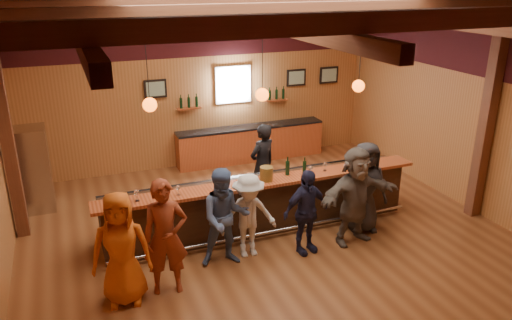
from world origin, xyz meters
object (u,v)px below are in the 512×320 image
object	(u,v)px
customer_orange	(121,249)
customer_white	(249,216)
customer_navy	(306,212)
ice_bucket	(266,174)
back_bar_cabinet	(251,143)
customer_brown	(355,196)
stainless_fridge	(33,170)
customer_dark	(365,187)
bar_counter	(260,202)
bottle_a	(287,168)
customer_denim	(225,218)
customer_redvest	(166,237)
bartender	(262,165)

from	to	relation	value
customer_orange	customer_white	distance (m)	2.30
customer_navy	ice_bucket	size ratio (longest dim) A/B	5.89
back_bar_cabinet	customer_brown	world-z (taller)	customer_brown
customer_white	stainless_fridge	bearing A→B (deg)	138.84
back_bar_cabinet	stainless_fridge	distance (m)	5.43
back_bar_cabinet	customer_dark	xyz separation A→B (m)	(0.63, -4.45, 0.42)
bar_counter	bottle_a	world-z (taller)	bottle_a
customer_denim	bottle_a	size ratio (longest dim) A/B	4.79
back_bar_cabinet	stainless_fridge	xyz separation A→B (m)	(-5.30, -1.12, 0.42)
customer_orange	bar_counter	bearing A→B (deg)	38.03
customer_white	bottle_a	size ratio (longest dim) A/B	4.23
customer_denim	back_bar_cabinet	bearing A→B (deg)	73.58
stainless_fridge	customer_dark	world-z (taller)	stainless_fridge
customer_orange	customer_navy	distance (m)	3.23
back_bar_cabinet	customer_redvest	size ratio (longest dim) A/B	2.13
bar_counter	back_bar_cabinet	bearing A→B (deg)	71.66
customer_white	customer_navy	world-z (taller)	customer_navy
customer_navy	customer_white	bearing A→B (deg)	155.67
back_bar_cabinet	customer_brown	distance (m)	4.79
customer_white	bar_counter	bearing A→B (deg)	61.00
customer_redvest	customer_brown	size ratio (longest dim) A/B	1.02
customer_white	bottle_a	distance (m)	1.38
bottle_a	customer_redvest	bearing A→B (deg)	-154.61
back_bar_cabinet	customer_navy	world-z (taller)	customer_navy
bar_counter	ice_bucket	bearing A→B (deg)	-89.98
bartender	customer_orange	bearing A→B (deg)	14.75
bar_counter	customer_denim	distance (m)	1.53
stainless_fridge	customer_white	distance (m)	4.90
bar_counter	stainless_fridge	size ratio (longest dim) A/B	3.50
customer_redvest	customer_navy	world-z (taller)	customer_redvest
customer_orange	customer_denim	distance (m)	1.82
back_bar_cabinet	bottle_a	world-z (taller)	bottle_a
customer_white	customer_brown	world-z (taller)	customer_brown
customer_denim	customer_brown	world-z (taller)	customer_brown
customer_navy	bartender	size ratio (longest dim) A/B	0.87
customer_dark	back_bar_cabinet	bearing A→B (deg)	105.90
stainless_fridge	customer_redvest	bearing A→B (deg)	-63.29
customer_orange	customer_redvest	distance (m)	0.67
customer_navy	bottle_a	xyz separation A→B (m)	(0.09, 0.98, 0.46)
back_bar_cabinet	bartender	distance (m)	2.79
customer_orange	bottle_a	bearing A→B (deg)	31.12
bartender	back_bar_cabinet	bearing A→B (deg)	-127.69
customer_dark	ice_bucket	bearing A→B (deg)	171.16
customer_orange	ice_bucket	xyz separation A→B (m)	(2.82, 1.16, 0.34)
customer_denim	customer_white	size ratio (longest dim) A/B	1.13
customer_brown	bartender	distance (m)	2.32
customer_brown	customer_redvest	bearing A→B (deg)	177.12
stainless_fridge	customer_orange	size ratio (longest dim) A/B	1.00
stainless_fridge	bartender	world-z (taller)	bartender
customer_navy	ice_bucket	world-z (taller)	customer_navy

